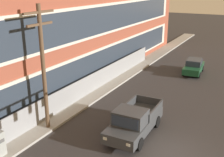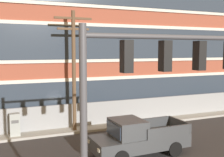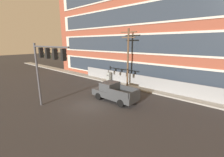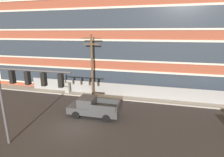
{
  "view_description": "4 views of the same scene",
  "coord_description": "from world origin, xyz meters",
  "px_view_note": "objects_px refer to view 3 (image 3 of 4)",
  "views": [
    {
      "loc": [
        -13.87,
        -3.67,
        9.32
      ],
      "look_at": [
        2.15,
        4.95,
        3.11
      ],
      "focal_mm": 45.0,
      "sensor_mm": 36.0,
      "label": 1
    },
    {
      "loc": [
        -6.02,
        -10.22,
        5.62
      ],
      "look_at": [
        0.49,
        5.25,
        3.9
      ],
      "focal_mm": 45.0,
      "sensor_mm": 36.0,
      "label": 2
    },
    {
      "loc": [
        11.16,
        -9.36,
        6.34
      ],
      "look_at": [
        -1.47,
        5.08,
        1.7
      ],
      "focal_mm": 24.0,
      "sensor_mm": 36.0,
      "label": 3
    },
    {
      "loc": [
        6.86,
        -12.93,
        8.43
      ],
      "look_at": [
        2.38,
        4.89,
        3.56
      ],
      "focal_mm": 28.0,
      "sensor_mm": 36.0,
      "label": 4
    }
  ],
  "objects_px": {
    "electrical_cabinet": "(109,77)",
    "pickup_truck_dark_grey": "(114,92)",
    "traffic_signal_mast": "(46,61)",
    "utility_pole_near_corner": "(128,55)"
  },
  "relations": [
    {
      "from": "pickup_truck_dark_grey",
      "to": "electrical_cabinet",
      "type": "distance_m",
      "value": 8.1
    },
    {
      "from": "electrical_cabinet",
      "to": "pickup_truck_dark_grey",
      "type": "bearing_deg",
      "value": -43.57
    },
    {
      "from": "utility_pole_near_corner",
      "to": "electrical_cabinet",
      "type": "bearing_deg",
      "value": 177.23
    },
    {
      "from": "utility_pole_near_corner",
      "to": "traffic_signal_mast",
      "type": "bearing_deg",
      "value": -94.33
    },
    {
      "from": "traffic_signal_mast",
      "to": "utility_pole_near_corner",
      "type": "relative_size",
      "value": 0.77
    },
    {
      "from": "traffic_signal_mast",
      "to": "electrical_cabinet",
      "type": "height_order",
      "value": "traffic_signal_mast"
    },
    {
      "from": "traffic_signal_mast",
      "to": "electrical_cabinet",
      "type": "xyz_separation_m",
      "value": [
        -3.0,
        11.56,
        -3.9
      ]
    },
    {
      "from": "electrical_cabinet",
      "to": "traffic_signal_mast",
      "type": "bearing_deg",
      "value": -75.45
    },
    {
      "from": "electrical_cabinet",
      "to": "utility_pole_near_corner",
      "type": "bearing_deg",
      "value": -2.77
    },
    {
      "from": "traffic_signal_mast",
      "to": "electrical_cabinet",
      "type": "relative_size",
      "value": 3.92
    }
  ]
}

